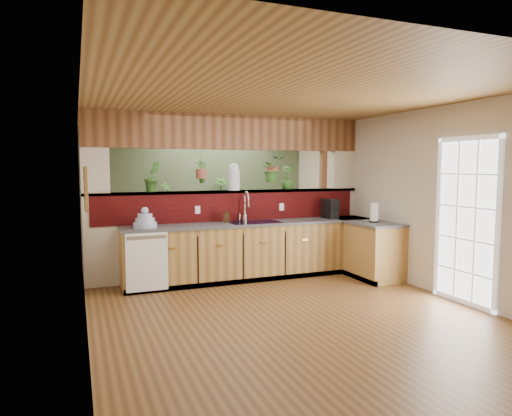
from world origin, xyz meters
name	(u,v)px	position (x,y,z in m)	size (l,w,h in m)	color
ground	(263,295)	(0.00, 0.00, 0.00)	(4.60, 7.00, 0.01)	brown
ceiling	(264,105)	(0.00, 0.00, 2.60)	(4.60, 7.00, 0.01)	brown
wall_back	(199,190)	(0.00, 3.50, 1.30)	(4.60, 0.02, 2.60)	beige
wall_front	(471,240)	(0.00, -3.50, 1.30)	(4.60, 0.02, 2.60)	beige
wall_left	(83,207)	(-2.30, 0.00, 1.30)	(0.02, 7.00, 2.60)	beige
wall_right	(401,198)	(2.30, 0.00, 1.30)	(0.02, 7.00, 2.60)	beige
pass_through_partition	(234,203)	(0.03, 1.35, 1.19)	(4.60, 0.21, 2.60)	beige
pass_through_ledge	(232,192)	(0.00, 1.35, 1.37)	(4.60, 0.21, 0.04)	brown
header_beam	(232,133)	(0.00, 1.35, 2.33)	(4.60, 0.15, 0.55)	brown
sage_backwall	(199,190)	(0.00, 3.48, 1.30)	(4.55, 0.02, 2.55)	#4A5D3F
countertop	(291,249)	(0.84, 0.87, 0.45)	(4.14, 1.52, 0.90)	olive
dishwasher	(147,262)	(-1.48, 0.66, 0.46)	(0.58, 0.03, 0.82)	white
navy_sink	(254,227)	(0.25, 0.98, 0.82)	(0.82, 0.50, 0.18)	black
french_door	(466,223)	(2.27, -1.30, 1.05)	(0.06, 1.02, 2.16)	white
framed_print	(86,189)	(-2.27, -0.80, 1.55)	(0.04, 0.35, 0.45)	olive
faucet	(246,205)	(0.16, 1.13, 1.16)	(0.21, 0.21, 0.49)	#B7B7B2
dish_stack	(145,221)	(-1.45, 0.96, 0.99)	(0.34, 0.34, 0.30)	#A1AED0
soap_dispenser	(226,216)	(-0.17, 1.10, 1.00)	(0.09, 0.10, 0.21)	#3B2815
coffee_maker	(331,210)	(1.64, 0.99, 1.05)	(0.17, 0.29, 0.33)	black
paper_towel	(374,213)	(2.01, 0.27, 1.05)	(0.15, 0.15, 0.33)	black
glass_jar	(234,177)	(0.03, 1.35, 1.61)	(0.20, 0.20, 0.44)	silver
ledge_plant_left	(152,176)	(-1.28, 1.35, 1.63)	(0.26, 0.21, 0.47)	#2D5C20
ledge_plant_right	(287,177)	(1.00, 1.35, 1.59)	(0.23, 0.23, 0.40)	#2D5C20
hanging_plant_a	(201,164)	(-0.51, 1.35, 1.82)	(0.22, 0.18, 0.50)	brown
hanging_plant_b	(272,158)	(0.72, 1.35, 1.92)	(0.40, 0.35, 0.56)	brown
shelving_console	(197,230)	(-0.11, 3.25, 0.50)	(1.58, 0.42, 1.06)	black
shelf_plant_a	(166,194)	(-0.72, 3.25, 1.25)	(0.24, 0.16, 0.45)	#2D5C20
shelf_plant_b	(221,190)	(0.40, 3.25, 1.29)	(0.29, 0.29, 0.53)	#2D5C20
floor_plant	(237,240)	(0.46, 2.44, 0.39)	(0.70, 0.61, 0.78)	#2D5C20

